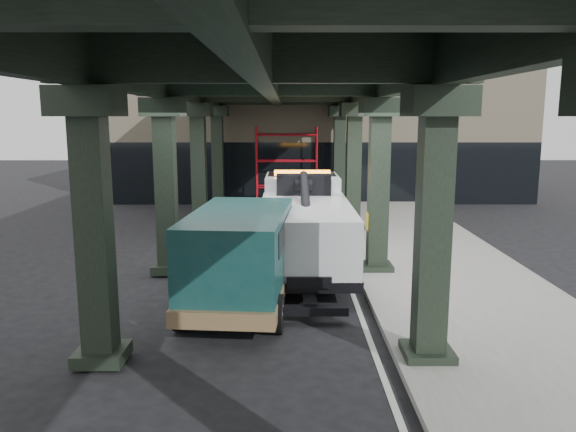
{
  "coord_description": "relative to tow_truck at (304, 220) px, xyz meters",
  "views": [
    {
      "loc": [
        0.01,
        -13.73,
        4.5
      ],
      "look_at": [
        0.04,
        2.01,
        1.7
      ],
      "focal_mm": 35.0,
      "sensor_mm": 36.0,
      "label": 1
    }
  ],
  "objects": [
    {
      "name": "viaduct",
      "position": [
        -0.92,
        -1.1,
        4.06
      ],
      "size": [
        7.4,
        32.0,
        6.4
      ],
      "color": "black",
      "rests_on": "ground"
    },
    {
      "name": "building",
      "position": [
        1.48,
        16.9,
        2.6
      ],
      "size": [
        22.0,
        10.0,
        8.0
      ],
      "primitive_type": "cube",
      "color": "#C6B793",
      "rests_on": "ground"
    },
    {
      "name": "scaffolding",
      "position": [
        -0.52,
        11.55,
        0.71
      ],
      "size": [
        3.08,
        0.88,
        4.0
      ],
      "color": "red",
      "rests_on": "ground"
    },
    {
      "name": "sidewalk",
      "position": [
        3.98,
        -1.1,
        -1.32
      ],
      "size": [
        5.0,
        40.0,
        0.15
      ],
      "primitive_type": "cube",
      "color": "gray",
      "rests_on": "ground"
    },
    {
      "name": "tow_truck",
      "position": [
        0.0,
        0.0,
        0.0
      ],
      "size": [
        2.68,
        8.78,
        2.87
      ],
      "rotation": [
        0.0,
        0.0,
        0.0
      ],
      "color": "black",
      "rests_on": "ground"
    },
    {
      "name": "lane_stripe",
      "position": [
        1.18,
        -1.1,
        -1.39
      ],
      "size": [
        0.12,
        38.0,
        0.01
      ],
      "primitive_type": "cube",
      "color": "silver",
      "rests_on": "ground"
    },
    {
      "name": "towed_van",
      "position": [
        -1.59,
        -3.71,
        -0.14
      ],
      "size": [
        2.71,
        5.93,
        2.34
      ],
      "rotation": [
        0.0,
        0.0,
        -0.08
      ],
      "color": "#103C3A",
      "rests_on": "ground"
    },
    {
      "name": "ground",
      "position": [
        -0.52,
        -3.1,
        -1.4
      ],
      "size": [
        90.0,
        90.0,
        0.0
      ],
      "primitive_type": "plane",
      "color": "black",
      "rests_on": "ground"
    }
  ]
}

